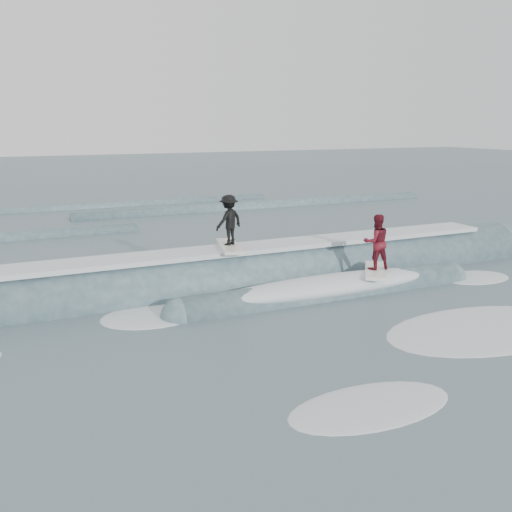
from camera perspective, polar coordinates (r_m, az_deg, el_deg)
name	(u,v)px	position (r m, az deg, el deg)	size (l,w,h in m)	color
ground	(300,319)	(14.60, 4.41, -6.35)	(160.00, 160.00, 0.00)	#40555E
breaking_wave	(254,284)	(17.52, -0.24, -2.82)	(23.41, 3.90, 2.23)	#36505A
surfer_black	(229,223)	(17.10, -2.72, 3.32)	(1.12, 2.07, 1.61)	silver
surfer_red	(376,245)	(17.18, 11.92, 1.05)	(1.61, 1.95, 1.74)	white
whitewater	(367,328)	(14.25, 11.05, -7.07)	(17.22, 8.29, 0.10)	white
far_swells	(118,219)	(30.58, -13.60, 3.65)	(41.54, 8.65, 0.80)	#36505A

